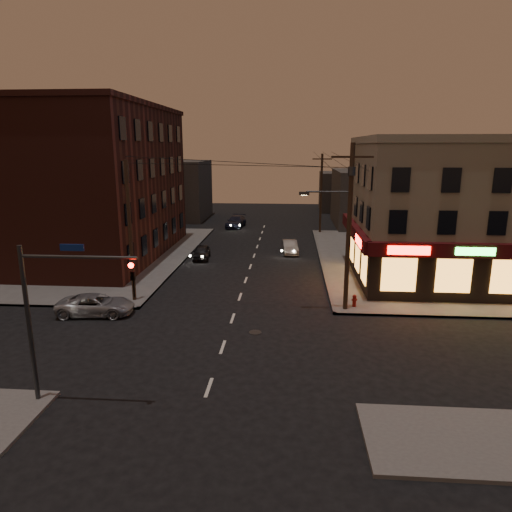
# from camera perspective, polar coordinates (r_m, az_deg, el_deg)

# --- Properties ---
(ground) EXTENTS (120.00, 120.00, 0.00)m
(ground) POSITION_cam_1_polar(r_m,az_deg,el_deg) (23.68, -4.19, -11.30)
(ground) COLOR black
(ground) RESTS_ON ground
(sidewalk_ne) EXTENTS (24.00, 28.00, 0.15)m
(sidewalk_ne) POSITION_cam_1_polar(r_m,az_deg,el_deg) (43.96, 23.74, -0.59)
(sidewalk_ne) COLOR #514F4C
(sidewalk_ne) RESTS_ON ground
(sidewalk_nw) EXTENTS (24.00, 28.00, 0.15)m
(sidewalk_nw) POSITION_cam_1_polar(r_m,az_deg,el_deg) (46.60, -22.99, 0.23)
(sidewalk_nw) COLOR #514F4C
(sidewalk_nw) RESTS_ON ground
(pizza_building) EXTENTS (15.85, 12.85, 10.50)m
(pizza_building) POSITION_cam_1_polar(r_m,az_deg,el_deg) (37.18, 24.26, 5.26)
(pizza_building) COLOR gray
(pizza_building) RESTS_ON sidewalk_ne
(brick_apartment) EXTENTS (12.00, 20.00, 13.00)m
(brick_apartment) POSITION_cam_1_polar(r_m,az_deg,el_deg) (44.13, -19.69, 8.49)
(brick_apartment) COLOR #491E17
(brick_apartment) RESTS_ON sidewalk_nw
(bg_building_ne_a) EXTENTS (10.00, 12.00, 7.00)m
(bg_building_ne_a) POSITION_cam_1_polar(r_m,az_deg,el_deg) (60.54, 14.60, 7.00)
(bg_building_ne_a) COLOR #3F3D3A
(bg_building_ne_a) RESTS_ON ground
(bg_building_nw) EXTENTS (9.00, 10.00, 8.00)m
(bg_building_nw) POSITION_cam_1_polar(r_m,az_deg,el_deg) (65.58, -10.17, 8.13)
(bg_building_nw) COLOR #3F3D3A
(bg_building_nw) RESTS_ON ground
(bg_building_ne_b) EXTENTS (8.00, 8.00, 6.00)m
(bg_building_ne_b) POSITION_cam_1_polar(r_m,az_deg,el_deg) (74.08, 11.17, 7.91)
(bg_building_ne_b) COLOR #3F3D3A
(bg_building_ne_b) RESTS_ON ground
(utility_pole_main) EXTENTS (4.20, 0.44, 10.00)m
(utility_pole_main) POSITION_cam_1_polar(r_m,az_deg,el_deg) (27.57, 11.35, 4.57)
(utility_pole_main) COLOR #382619
(utility_pole_main) RESTS_ON sidewalk_ne
(utility_pole_far) EXTENTS (0.26, 0.26, 9.00)m
(utility_pole_far) POSITION_cam_1_polar(r_m,az_deg,el_deg) (53.62, 8.13, 7.74)
(utility_pole_far) COLOR #382619
(utility_pole_far) RESTS_ON sidewalk_ne
(utility_pole_west) EXTENTS (0.24, 0.24, 9.00)m
(utility_pole_west) POSITION_cam_1_polar(r_m,az_deg,el_deg) (30.00, -15.45, 2.90)
(utility_pole_west) COLOR #382619
(utility_pole_west) RESTS_ON sidewalk_nw
(traffic_signal) EXTENTS (4.49, 0.32, 6.47)m
(traffic_signal) POSITION_cam_1_polar(r_m,az_deg,el_deg) (18.89, -24.08, -5.49)
(traffic_signal) COLOR #333538
(traffic_signal) RESTS_ON ground
(suv_cross) EXTENTS (4.68, 2.46, 1.26)m
(suv_cross) POSITION_cam_1_polar(r_m,az_deg,el_deg) (29.31, -19.39, -5.77)
(suv_cross) COLOR gray
(suv_cross) RESTS_ON ground
(sedan_near) EXTENTS (1.74, 3.66, 1.21)m
(sedan_near) POSITION_cam_1_polar(r_m,az_deg,el_deg) (41.57, -6.82, 0.47)
(sedan_near) COLOR black
(sedan_near) RESTS_ON ground
(sedan_mid) EXTENTS (1.68, 3.89, 1.24)m
(sedan_mid) POSITION_cam_1_polar(r_m,az_deg,el_deg) (43.54, 4.26, 1.15)
(sedan_mid) COLOR slate
(sedan_mid) RESTS_ON ground
(sedan_far) EXTENTS (2.41, 5.01, 1.41)m
(sedan_far) POSITION_cam_1_polar(r_m,az_deg,el_deg) (57.68, -2.54, 4.31)
(sedan_far) COLOR black
(sedan_far) RESTS_ON ground
(fire_hydrant) EXTENTS (0.36, 0.36, 0.79)m
(fire_hydrant) POSITION_cam_1_polar(r_m,az_deg,el_deg) (29.31, 12.20, -5.39)
(fire_hydrant) COLOR maroon
(fire_hydrant) RESTS_ON sidewalk_ne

